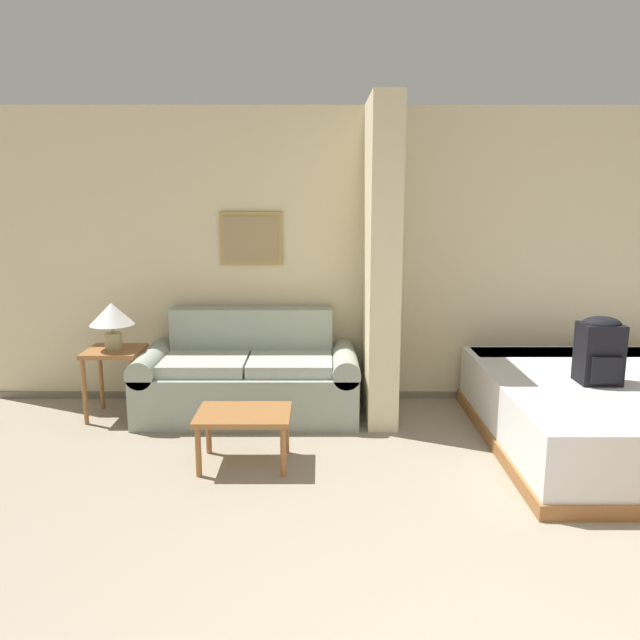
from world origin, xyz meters
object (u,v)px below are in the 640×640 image
(bed, at_px, (609,412))
(backpack, at_px, (599,349))
(couch, at_px, (249,378))
(table_lamp, at_px, (111,317))
(coffee_table, at_px, (243,419))

(bed, relative_size, backpack, 4.49)
(couch, xyz_separation_m, table_lamp, (-1.12, -0.07, 0.55))
(table_lamp, bearing_deg, couch, 3.51)
(couch, relative_size, coffee_table, 2.87)
(couch, distance_m, coffee_table, 1.05)
(couch, xyz_separation_m, coffee_table, (0.08, -1.04, 0.02))
(couch, bearing_deg, table_lamp, -176.49)
(coffee_table, bearing_deg, couch, 94.27)
(couch, bearing_deg, coffee_table, -85.73)
(bed, bearing_deg, couch, 165.50)
(couch, height_order, coffee_table, couch)
(coffee_table, bearing_deg, backpack, 5.81)
(couch, xyz_separation_m, bed, (2.76, -0.71, -0.05))
(couch, distance_m, backpack, 2.76)
(couch, height_order, table_lamp, table_lamp)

